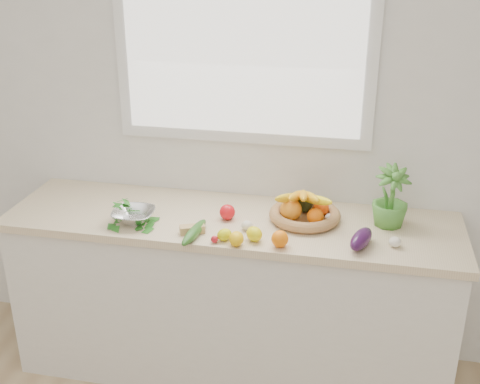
% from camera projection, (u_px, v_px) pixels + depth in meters
% --- Properties ---
extents(back_wall, '(4.50, 0.02, 2.70)m').
position_uv_depth(back_wall, '(243.00, 113.00, 3.05)').
color(back_wall, white).
rests_on(back_wall, ground).
extents(counter_cabinet, '(2.20, 0.58, 0.86)m').
position_uv_depth(counter_cabinet, '(231.00, 299.00, 3.14)').
color(counter_cabinet, silver).
rests_on(counter_cabinet, ground).
extents(countertop, '(2.24, 0.62, 0.04)m').
position_uv_depth(countertop, '(231.00, 221.00, 2.97)').
color(countertop, beige).
rests_on(countertop, counter_cabinet).
extents(window_frame, '(1.30, 0.03, 1.10)m').
position_uv_depth(window_frame, '(243.00, 33.00, 2.88)').
color(window_frame, white).
rests_on(window_frame, back_wall).
extents(window_pane, '(1.18, 0.01, 0.98)m').
position_uv_depth(window_pane, '(242.00, 33.00, 2.86)').
color(window_pane, white).
rests_on(window_pane, window_frame).
extents(orange_loose, '(0.09, 0.09, 0.08)m').
position_uv_depth(orange_loose, '(280.00, 239.00, 2.67)').
color(orange_loose, orange).
rests_on(orange_loose, countertop).
extents(lemon_a, '(0.07, 0.09, 0.07)m').
position_uv_depth(lemon_a, '(236.00, 239.00, 2.68)').
color(lemon_a, yellow).
rests_on(lemon_a, countertop).
extents(lemon_b, '(0.09, 0.09, 0.06)m').
position_uv_depth(lemon_b, '(224.00, 235.00, 2.73)').
color(lemon_b, yellow).
rests_on(lemon_b, countertop).
extents(lemon_c, '(0.11, 0.11, 0.07)m').
position_uv_depth(lemon_c, '(254.00, 234.00, 2.72)').
color(lemon_c, yellow).
rests_on(lemon_c, countertop).
extents(apple, '(0.09, 0.09, 0.08)m').
position_uv_depth(apple, '(227.00, 212.00, 2.93)').
color(apple, red).
rests_on(apple, countertop).
extents(ginger, '(0.13, 0.09, 0.04)m').
position_uv_depth(ginger, '(192.00, 229.00, 2.80)').
color(ginger, tan).
rests_on(ginger, countertop).
extents(garlic_a, '(0.06, 0.06, 0.05)m').
position_uv_depth(garlic_a, '(247.00, 226.00, 2.83)').
color(garlic_a, silver).
rests_on(garlic_a, countertop).
extents(garlic_b, '(0.06, 0.06, 0.04)m').
position_uv_depth(garlic_b, '(330.00, 218.00, 2.91)').
color(garlic_b, beige).
rests_on(garlic_b, countertop).
extents(garlic_c, '(0.06, 0.06, 0.05)m').
position_uv_depth(garlic_c, '(395.00, 242.00, 2.67)').
color(garlic_c, white).
rests_on(garlic_c, countertop).
extents(eggplant, '(0.13, 0.21, 0.08)m').
position_uv_depth(eggplant, '(361.00, 239.00, 2.67)').
color(eggplant, '#310F3A').
rests_on(eggplant, countertop).
extents(cucumber, '(0.08, 0.27, 0.05)m').
position_uv_depth(cucumber, '(194.00, 232.00, 2.76)').
color(cucumber, '#1D5B1A').
rests_on(cucumber, countertop).
extents(radish, '(0.04, 0.04, 0.03)m').
position_uv_depth(radish, '(214.00, 239.00, 2.71)').
color(radish, red).
rests_on(radish, countertop).
extents(potted_herb, '(0.23, 0.23, 0.31)m').
position_uv_depth(potted_herb, '(391.00, 198.00, 2.83)').
color(potted_herb, '#498D33').
rests_on(potted_herb, countertop).
extents(fruit_basket, '(0.38, 0.38, 0.18)m').
position_uv_depth(fruit_basket, '(304.00, 211.00, 2.91)').
color(fruit_basket, '#AA724B').
rests_on(fruit_basket, countertop).
extents(colander_with_spinach, '(0.22, 0.22, 0.11)m').
position_uv_depth(colander_with_spinach, '(133.00, 212.00, 2.89)').
color(colander_with_spinach, silver).
rests_on(colander_with_spinach, countertop).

